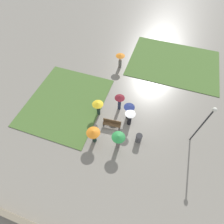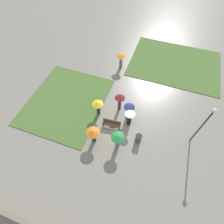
{
  "view_description": "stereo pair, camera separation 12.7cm",
  "coord_description": "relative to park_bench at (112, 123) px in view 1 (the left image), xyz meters",
  "views": [
    {
      "loc": [
        1.89,
        -8.38,
        14.44
      ],
      "look_at": [
        -1.2,
        0.67,
        0.66
      ],
      "focal_mm": 28.0,
      "sensor_mm": 36.0,
      "label": 1
    },
    {
      "loc": [
        2.01,
        -8.34,
        14.44
      ],
      "look_at": [
        -1.2,
        0.67,
        0.66
      ],
      "focal_mm": 28.0,
      "sensor_mm": 36.0,
      "label": 2
    }
  ],
  "objects": [
    {
      "name": "crowd_person_green",
      "position": [
        1.16,
        -1.75,
        0.84
      ],
      "size": [
        1.14,
        1.14,
        1.88
      ],
      "rotation": [
        0.0,
        0.0,
        4.22
      ],
      "color": "slate",
      "rests_on": "ground_plane"
    },
    {
      "name": "crowd_person_navy",
      "position": [
        1.17,
        1.47,
        0.77
      ],
      "size": [
        1.01,
        1.01,
        1.87
      ],
      "rotation": [
        0.0,
        0.0,
        3.55
      ],
      "color": "black",
      "rests_on": "ground_plane"
    },
    {
      "name": "lawn_patch_near",
      "position": [
        -5.51,
        1.22,
        -0.44
      ],
      "size": [
        7.61,
        8.95,
        0.06
      ],
      "color": "#4C7033",
      "rests_on": "ground_plane"
    },
    {
      "name": "ground_plane",
      "position": [
        0.83,
        0.43,
        -0.47
      ],
      "size": [
        90.0,
        90.0,
        0.0
      ],
      "primitive_type": "plane",
      "color": "gray"
    },
    {
      "name": "crowd_person_white",
      "position": [
        1.46,
        0.77,
        0.82
      ],
      "size": [
        0.94,
        0.94,
        1.93
      ],
      "rotation": [
        0.0,
        0.0,
        5.09
      ],
      "color": "black",
      "rests_on": "ground_plane"
    },
    {
      "name": "crowd_person_maroon",
      "position": [
        0.03,
        2.19,
        0.98
      ],
      "size": [
        0.96,
        0.96,
        1.96
      ],
      "rotation": [
        0.0,
        0.0,
        4.89
      ],
      "color": "#282D47",
      "rests_on": "ground_plane"
    },
    {
      "name": "lawn_patch_far",
      "position": [
        4.38,
        11.1,
        -0.44
      ],
      "size": [
        10.76,
        8.21,
        0.06
      ],
      "color": "#4C7033",
      "rests_on": "ground_plane"
    },
    {
      "name": "park_bench",
      "position": [
        0.0,
        0.0,
        0.0
      ],
      "size": [
        1.73,
        0.56,
        0.9
      ],
      "rotation": [
        0.0,
        0.0,
        0.09
      ],
      "color": "brown",
      "rests_on": "ground_plane"
    },
    {
      "name": "lone_walker_far_path",
      "position": [
        -1.78,
        8.24,
        0.78
      ],
      "size": [
        1.07,
        1.07,
        1.82
      ],
      "rotation": [
        0.0,
        0.0,
        2.04
      ],
      "color": "slate",
      "rests_on": "ground_plane"
    },
    {
      "name": "crowd_person_yellow",
      "position": [
        -1.71,
        0.95,
        0.82
      ],
      "size": [
        1.06,
        1.06,
        1.75
      ],
      "rotation": [
        0.0,
        0.0,
        4.74
      ],
      "color": "#1E3328",
      "rests_on": "ground_plane"
    },
    {
      "name": "crowd_person_orange",
      "position": [
        -0.99,
        -1.93,
        0.85
      ],
      "size": [
        1.18,
        1.18,
        1.76
      ],
      "rotation": [
        0.0,
        0.0,
        2.27
      ],
      "color": "#1E3328",
      "rests_on": "ground_plane"
    },
    {
      "name": "lamp_post",
      "position": [
        7.18,
        0.97,
        2.58
      ],
      "size": [
        0.32,
        0.32,
        4.8
      ],
      "color": "#2D2D30",
      "rests_on": "ground_plane"
    },
    {
      "name": "trash_bin",
      "position": [
        2.73,
        -0.67,
        -0.0
      ],
      "size": [
        0.58,
        0.58,
        0.92
      ],
      "color": "#4C4C51",
      "rests_on": "ground_plane"
    }
  ]
}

